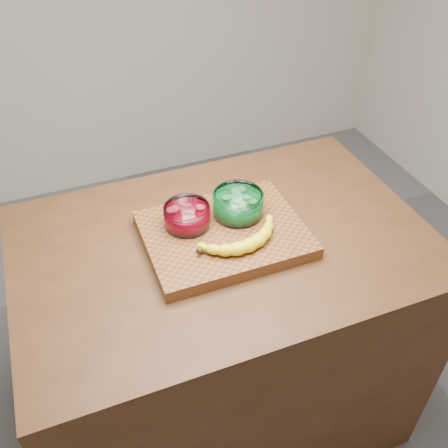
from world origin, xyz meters
name	(u,v)px	position (x,y,z in m)	size (l,w,h in m)	color
ground	(224,405)	(0.00, 0.00, 0.00)	(3.50, 3.50, 0.00)	#5A5B5F
counter	(224,336)	(0.00, 0.00, 0.45)	(1.20, 0.80, 0.90)	#462915
cutting_board	(224,235)	(0.00, 0.00, 0.92)	(0.45, 0.35, 0.04)	brown
bowl_red	(187,216)	(-0.09, 0.06, 0.97)	(0.13, 0.13, 0.06)	white
bowl_green	(238,204)	(0.06, 0.05, 0.97)	(0.15, 0.15, 0.07)	white
banana	(240,237)	(0.02, -0.07, 0.96)	(0.28, 0.14, 0.04)	yellow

